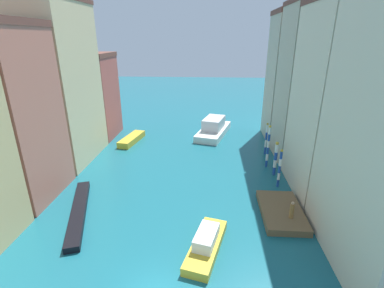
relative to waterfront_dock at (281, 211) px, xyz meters
The scene contains 17 objects.
ground_plane 18.06m from the waterfront_dock, 122.46° to the left, with size 154.00×154.00×0.00m, color #196070.
building_left_1 26.39m from the waterfront_dock, behind, with size 7.51×7.68×16.27m.
building_left_2 29.00m from the waterfront_dock, 156.11° to the left, with size 7.51×10.45×19.06m.
building_left_3 32.68m from the waterfront_dock, 141.52° to the left, with size 7.51×7.24×12.72m.
building_right_1 11.64m from the waterfront_dock, 40.34° to the left, with size 7.51×9.07×18.31m.
building_right_2 17.12m from the waterfront_dock, 66.67° to the left, with size 7.51×7.31×18.74m.
building_right_3 23.50m from the waterfront_dock, 74.69° to the left, with size 7.51×7.24×18.38m.
waterfront_dock is the anchor object (origin of this frame).
person_on_dock 1.68m from the waterfront_dock, 69.69° to the right, with size 0.36×0.36×1.52m.
mooring_pole_0 5.48m from the waterfront_dock, 81.27° to the left, with size 0.29×0.29×4.22m.
mooring_pole_1 8.13m from the waterfront_dock, 83.15° to the left, with size 0.38×0.38×4.01m.
mooring_pole_2 10.30m from the waterfront_dock, 87.38° to the left, with size 0.31×0.31×5.26m.
mooring_pole_3 14.07m from the waterfront_dock, 86.11° to the left, with size 0.28×0.28×4.38m.
vaporetto_white 22.46m from the waterfront_dock, 105.32° to the left, with size 6.03×10.35×2.80m.
gondola_black 18.04m from the waterfront_dock, behind, with size 4.42×10.06×0.54m.
motorboat_0 25.21m from the waterfront_dock, 136.36° to the left, with size 2.78×6.39×0.89m.
motorboat_1 8.22m from the waterfront_dock, 143.20° to the right, with size 3.29×6.22×1.59m.
Camera 1 is at (3.20, -12.42, 14.76)m, focal length 26.29 mm.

